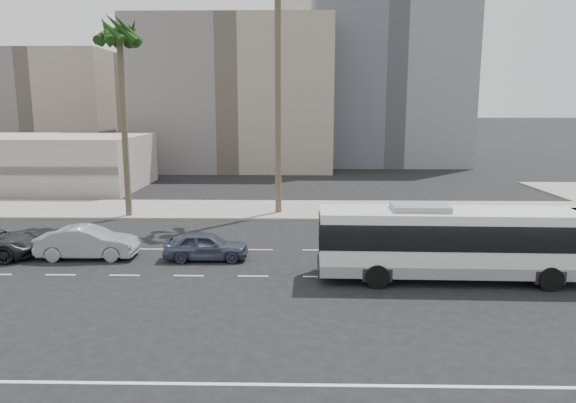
{
  "coord_description": "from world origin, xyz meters",
  "views": [
    {
      "loc": [
        -3.93,
        -22.96,
        7.73
      ],
      "look_at": [
        -4.48,
        4.0,
        2.79
      ],
      "focal_mm": 32.46,
      "sensor_mm": 36.0,
      "label": 1
    }
  ],
  "objects_px": {
    "car_a": "(206,246)",
    "palm_mid": "(119,39)",
    "city_bus": "(453,241)",
    "car_b": "(88,242)"
  },
  "relations": [
    {
      "from": "car_a",
      "to": "palm_mid",
      "type": "distance_m",
      "value": 16.95
    },
    {
      "from": "city_bus",
      "to": "car_a",
      "type": "xyz_separation_m",
      "value": [
        -11.65,
        2.9,
        -1.08
      ]
    },
    {
      "from": "car_b",
      "to": "city_bus",
      "type": "bearing_deg",
      "value": -101.33
    },
    {
      "from": "city_bus",
      "to": "palm_mid",
      "type": "height_order",
      "value": "palm_mid"
    },
    {
      "from": "city_bus",
      "to": "car_b",
      "type": "distance_m",
      "value": 18.08
    },
    {
      "from": "car_b",
      "to": "car_a",
      "type": "bearing_deg",
      "value": -92.94
    },
    {
      "from": "city_bus",
      "to": "car_a",
      "type": "bearing_deg",
      "value": 167.41
    },
    {
      "from": "city_bus",
      "to": "car_a",
      "type": "relative_size",
      "value": 2.82
    },
    {
      "from": "car_a",
      "to": "car_b",
      "type": "distance_m",
      "value": 6.15
    },
    {
      "from": "car_b",
      "to": "palm_mid",
      "type": "relative_size",
      "value": 0.37
    }
  ]
}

